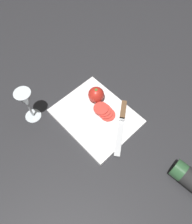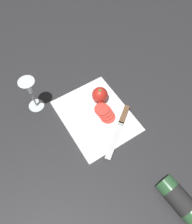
{
  "view_description": "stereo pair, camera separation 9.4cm",
  "coord_description": "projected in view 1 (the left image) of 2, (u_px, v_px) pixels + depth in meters",
  "views": [
    {
      "loc": [
        -0.31,
        0.36,
        0.86
      ],
      "look_at": [
        0.04,
        0.03,
        0.05
      ],
      "focal_mm": 35.0,
      "sensor_mm": 36.0,
      "label": 1
    },
    {
      "loc": [
        -0.37,
        0.29,
        0.86
      ],
      "look_at": [
        0.04,
        0.03,
        0.05
      ],
      "focal_mm": 35.0,
      "sensor_mm": 36.0,
      "label": 2
    }
  ],
  "objects": [
    {
      "name": "ground_plane",
      "position": [
        107.0,
        118.0,
        0.98
      ],
      "size": [
        3.0,
        3.0,
        0.0
      ],
      "primitive_type": "plane",
      "color": "#28282B"
    },
    {
      "name": "cutting_board",
      "position": [
        96.0,
        116.0,
        0.98
      ],
      "size": [
        0.35,
        0.28,
        0.02
      ],
      "color": "white",
      "rests_on": "ground_plane"
    },
    {
      "name": "wine_glass",
      "position": [
        26.0,
        101.0,
        0.88
      ],
      "size": [
        0.07,
        0.07,
        0.18
      ],
      "color": "silver",
      "rests_on": "ground_plane"
    },
    {
      "name": "whole_tomato",
      "position": [
        96.0,
        95.0,
        0.98
      ],
      "size": [
        0.07,
        0.07,
        0.07
      ],
      "color": "red",
      "rests_on": "cutting_board"
    },
    {
      "name": "knife",
      "position": [
        122.0,
        116.0,
        0.96
      ],
      "size": [
        0.17,
        0.23,
        0.01
      ],
      "rotation": [
        0.0,
        0.0,
        2.2
      ],
      "color": "silver",
      "rests_on": "cutting_board"
    },
    {
      "name": "tomato_slice_stack_near",
      "position": [
        105.0,
        111.0,
        0.97
      ],
      "size": [
        0.1,
        0.07,
        0.03
      ],
      "color": "#D63D33",
      "rests_on": "cutting_board"
    }
  ]
}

